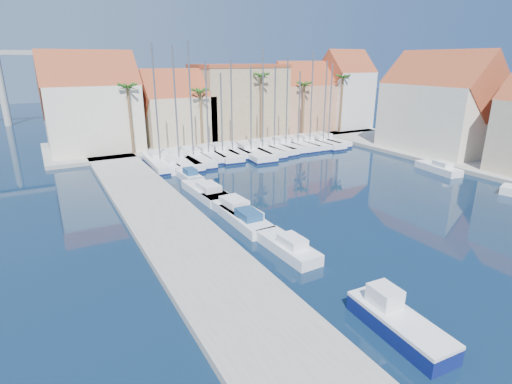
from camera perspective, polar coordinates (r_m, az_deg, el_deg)
ground at (r=24.82m, az=21.35°, el=-13.79°), size 260.00×260.00×0.00m
quay_west at (r=30.20m, az=-10.78°, el=-6.30°), size 6.00×77.00×0.50m
shore_north at (r=67.71m, az=-4.76°, el=7.74°), size 54.00×16.00×0.50m
shore_east at (r=57.75m, az=30.89°, el=3.31°), size 12.00×60.00×0.50m
fishing_boat at (r=21.45m, az=19.50°, el=-16.97°), size 2.17×5.73×1.98m
motorboat_west_0 at (r=27.75m, az=4.61°, el=-7.73°), size 2.01×5.73×1.40m
motorboat_west_1 at (r=32.20m, az=-1.52°, el=-3.85°), size 2.08×6.40×1.40m
motorboat_west_2 at (r=35.00m, az=-3.62°, el=-2.03°), size 2.80×7.52×1.40m
motorboat_west_3 at (r=39.22m, az=-7.11°, el=0.14°), size 2.56×7.37×1.40m
motorboat_west_4 at (r=44.81m, az=-9.56°, el=2.35°), size 1.66×5.10×1.40m
motorboat_west_5 at (r=49.83m, az=-11.95°, el=3.83°), size 2.08×6.49×1.40m
motorboat_west_6 at (r=53.19m, az=-13.02°, el=4.67°), size 2.67×7.51×1.40m
motorboat_east_1 at (r=52.07m, az=24.67°, el=3.16°), size 2.63×5.97×1.40m
sailboat_0 at (r=51.66m, az=-13.65°, el=4.33°), size 3.16×10.48×14.53m
sailboat_1 at (r=52.05m, az=-11.16°, el=4.59°), size 3.10×11.43×14.29m
sailboat_2 at (r=53.10m, az=-9.13°, el=4.99°), size 3.32×11.14×14.89m
sailboat_3 at (r=54.26m, az=-6.95°, el=5.39°), size 2.47×8.58×12.56m
sailboat_4 at (r=55.13m, az=-5.01°, el=5.61°), size 3.31×10.46×11.09m
sailboat_5 at (r=56.14m, az=-3.60°, el=5.93°), size 2.39×8.56×12.70m
sailboat_6 at (r=55.89m, az=-0.99°, el=5.85°), size 3.83×11.82×11.99m
sailboat_7 at (r=57.38m, az=0.67°, el=6.22°), size 3.08×10.50×14.04m
sailboat_8 at (r=58.43m, az=2.30°, el=6.42°), size 3.22×9.79×11.93m
sailboat_9 at (r=60.11m, az=4.04°, el=6.74°), size 3.36×9.93×13.01m
sailboat_10 at (r=60.97m, az=5.70°, el=6.84°), size 2.75×9.53×11.14m
sailboat_11 at (r=62.38m, az=7.38°, el=7.07°), size 3.03×9.87×13.92m
sailboat_12 at (r=62.96m, az=9.24°, el=7.08°), size 2.62×9.43×12.50m
sailboat_13 at (r=64.70m, az=9.97°, el=7.34°), size 2.50×9.43×12.22m
building_0 at (r=60.54m, az=-22.39°, el=11.20°), size 12.30×9.00×13.50m
building_1 at (r=63.21m, az=-11.26°, el=11.33°), size 10.30×8.00×11.00m
building_2 at (r=68.14m, az=-2.54°, el=12.96°), size 14.20×10.20×11.50m
building_3 at (r=73.43m, az=6.46°, el=12.94°), size 10.30×8.00×12.00m
building_4 at (r=78.09m, az=12.51°, el=13.77°), size 8.30×8.00×14.00m
building_6 at (r=61.64m, az=24.68°, el=11.01°), size 9.00×14.30×13.50m
palm_0 at (r=56.03m, az=-17.88°, el=13.84°), size 2.60×2.60×10.15m
palm_1 at (r=58.89m, az=-7.98°, el=13.78°), size 2.60×2.60×9.15m
palm_2 at (r=63.05m, az=0.78°, el=15.96°), size 2.60×2.60×11.15m
palm_3 at (r=67.42m, az=6.90°, el=14.79°), size 2.60×2.60×9.65m
palm_4 at (r=72.31m, az=12.30°, el=15.50°), size 2.60×2.60×10.65m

